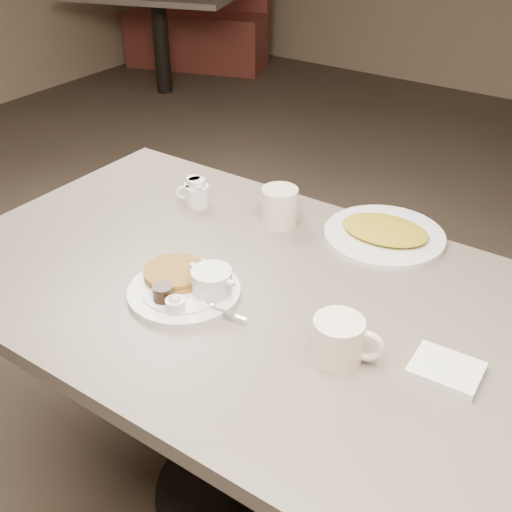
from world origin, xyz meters
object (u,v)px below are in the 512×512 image
Objects in this scene: main_plate at (188,285)px; coffee_mug_near at (340,339)px; coffee_mug_far at (279,206)px; creamer_right at (197,194)px; creamer_left at (193,192)px; booth_back_left at (195,18)px; diner_table at (251,343)px; hash_plate at (384,234)px.

coffee_mug_near is (0.38, 0.00, 0.02)m from main_plate.
creamer_right is at bearing -168.91° from coffee_mug_far.
creamer_left is at bearing 169.49° from creamer_right.
coffee_mug_near reaches higher than main_plate.
main_plate is 0.42m from creamer_right.
coffee_mug_far reaches higher than main_plate.
booth_back_left reaches higher than main_plate.
diner_table is 4.41m from booth_back_left.
hash_plate is at bearing 104.44° from coffee_mug_near.
diner_table is 0.24m from main_plate.
coffee_mug_far is 0.26m from creamer_left.
hash_plate is at bearing 61.31° from main_plate.
main_plate is 0.39m from coffee_mug_far.
creamer_right is (0.02, -0.00, -0.00)m from creamer_left.
hash_plate is (0.50, 0.13, -0.02)m from creamer_right.
booth_back_left is at bearing 129.58° from creamer_left.
diner_table is 0.48m from creamer_left.
creamer_right is at bearing -165.30° from hash_plate.
coffee_mug_near reaches higher than creamer_right.
coffee_mug_far is (-0.01, 0.38, 0.03)m from main_plate.
coffee_mug_far reaches higher than creamer_left.
main_plate is at bearing -50.61° from booth_back_left.
coffee_mug_far is 0.24m from creamer_right.
coffee_mug_near is at bearing -44.67° from coffee_mug_far.
booth_back_left is (-2.80, 3.03, -0.39)m from coffee_mug_far.
booth_back_left is (-2.80, 3.42, -0.36)m from main_plate.
creamer_left is 0.02m from creamer_right.
diner_table is at bearing -33.23° from creamer_left.
hash_plate is 4.26m from booth_back_left.
creamer_left is at bearing 152.15° from coffee_mug_near.
main_plate is 0.95× the size of hash_plate.
creamer_right is (-0.24, -0.05, -0.01)m from coffee_mug_far.
hash_plate is (-0.12, 0.47, -0.03)m from coffee_mug_near.
main_plate is 0.54m from hash_plate.
main_plate reaches higher than diner_table.
main_plate is 3.79× the size of creamer_right.
coffee_mug_near is 1.88× the size of creamer_left.
coffee_mug_near is at bearing -75.56° from hash_plate.
diner_table is 0.37m from coffee_mug_far.
booth_back_left is at bearing 131.24° from diner_table.
creamer_right is at bearing 151.75° from coffee_mug_near.
coffee_mug_far is 1.84× the size of creamer_left.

